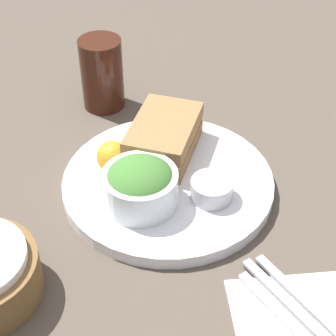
% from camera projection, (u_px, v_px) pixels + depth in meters
% --- Properties ---
extents(ground_plane, '(4.00, 4.00, 0.00)m').
position_uv_depth(ground_plane, '(168.00, 188.00, 0.85)').
color(ground_plane, '#4C4238').
extents(plate, '(0.31, 0.31, 0.02)m').
position_uv_depth(plate, '(168.00, 183.00, 0.84)').
color(plate, silver).
rests_on(plate, ground_plane).
extents(sandwich, '(0.16, 0.14, 0.06)m').
position_uv_depth(sandwich, '(166.00, 137.00, 0.86)').
color(sandwich, olive).
rests_on(sandwich, plate).
extents(salad_bowl, '(0.11, 0.11, 0.07)m').
position_uv_depth(salad_bowl, '(140.00, 185.00, 0.77)').
color(salad_bowl, white).
rests_on(salad_bowl, plate).
extents(dressing_cup, '(0.06, 0.06, 0.03)m').
position_uv_depth(dressing_cup, '(212.00, 189.00, 0.79)').
color(dressing_cup, '#B7B7BC').
rests_on(dressing_cup, plate).
extents(orange_wedge, '(0.05, 0.05, 0.05)m').
position_uv_depth(orange_wedge, '(113.00, 157.00, 0.83)').
color(orange_wedge, orange).
rests_on(orange_wedge, plate).
extents(drink_glass, '(0.07, 0.07, 0.13)m').
position_uv_depth(drink_glass, '(102.00, 74.00, 0.98)').
color(drink_glass, '#38190F').
rests_on(drink_glass, ground_plane).
extents(napkin, '(0.12, 0.16, 0.00)m').
position_uv_depth(napkin, '(299.00, 316.00, 0.67)').
color(napkin, white).
rests_on(napkin, ground_plane).
extents(fork, '(0.17, 0.10, 0.01)m').
position_uv_depth(fork, '(310.00, 307.00, 0.68)').
color(fork, '#B2B2B7').
rests_on(fork, napkin).
extents(knife, '(0.18, 0.10, 0.01)m').
position_uv_depth(knife, '(299.00, 314.00, 0.67)').
color(knife, '#B2B2B7').
rests_on(knife, napkin).
extents(spoon, '(0.15, 0.09, 0.01)m').
position_uv_depth(spoon, '(288.00, 321.00, 0.66)').
color(spoon, '#B2B2B7').
rests_on(spoon, napkin).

